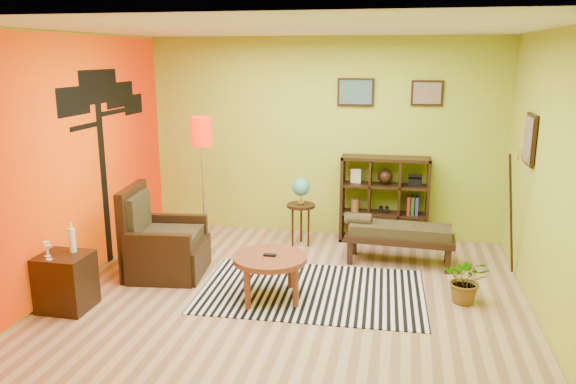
% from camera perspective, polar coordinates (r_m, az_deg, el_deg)
% --- Properties ---
extents(ground, '(5.00, 5.00, 0.00)m').
position_cam_1_polar(ground, '(6.23, 0.38, -10.38)').
color(ground, tan).
rests_on(ground, ground).
extents(room_shell, '(5.04, 4.54, 2.82)m').
position_cam_1_polar(room_shell, '(5.76, -0.47, 6.31)').
color(room_shell, '#9EB22C').
rests_on(room_shell, ground).
extents(zebra_rug, '(2.50, 1.66, 0.01)m').
position_cam_1_polar(zebra_rug, '(6.31, 2.46, -9.99)').
color(zebra_rug, silver).
rests_on(zebra_rug, ground).
extents(coffee_table, '(0.79, 0.79, 0.50)m').
position_cam_1_polar(coffee_table, '(5.98, -1.85, -7.11)').
color(coffee_table, brown).
rests_on(coffee_table, ground).
extents(armchair, '(0.97, 0.97, 1.06)m').
position_cam_1_polar(armchair, '(6.86, -12.70, -5.52)').
color(armchair, black).
rests_on(armchair, ground).
extents(side_cabinet, '(0.50, 0.45, 0.90)m').
position_cam_1_polar(side_cabinet, '(6.23, -21.64, -8.42)').
color(side_cabinet, black).
rests_on(side_cabinet, ground).
extents(floor_lamp, '(0.27, 0.27, 1.80)m').
position_cam_1_polar(floor_lamp, '(7.14, -8.77, 4.84)').
color(floor_lamp, silver).
rests_on(floor_lamp, ground).
extents(globe_table, '(0.38, 0.38, 0.94)m').
position_cam_1_polar(globe_table, '(7.57, 1.32, -0.27)').
color(globe_table, black).
rests_on(globe_table, ground).
extents(cube_shelf, '(1.20, 0.35, 1.20)m').
position_cam_1_polar(cube_shelf, '(7.85, 9.85, -0.79)').
color(cube_shelf, black).
rests_on(cube_shelf, ground).
extents(bench, '(1.37, 0.54, 0.62)m').
position_cam_1_polar(bench, '(7.11, 10.99, -4.12)').
color(bench, black).
rests_on(bench, ground).
extents(potted_plant, '(0.56, 0.60, 0.40)m').
position_cam_1_polar(potted_plant, '(6.25, 17.66, -8.96)').
color(potted_plant, '#26661E').
rests_on(potted_plant, ground).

